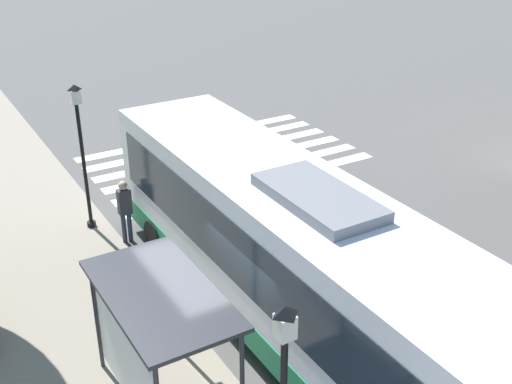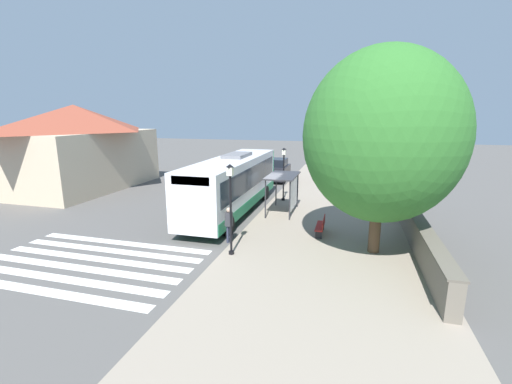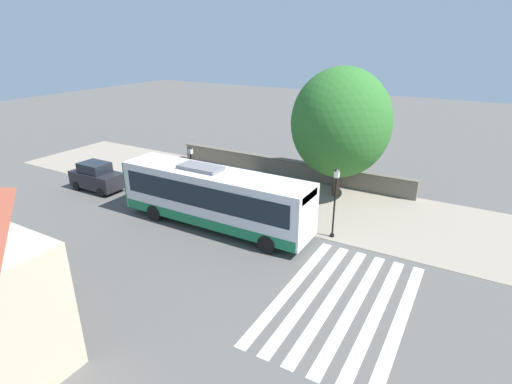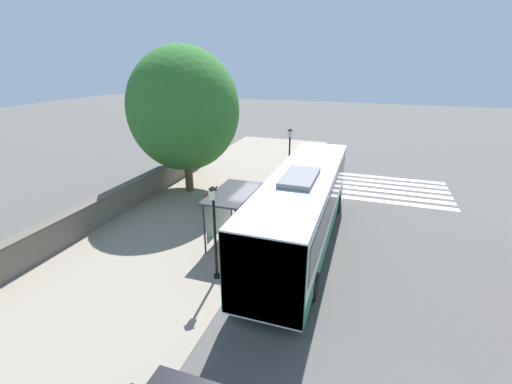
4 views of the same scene
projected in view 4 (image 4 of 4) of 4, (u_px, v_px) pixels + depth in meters
name	position (u px, v px, depth m)	size (l,w,h in m)	color
ground_plane	(264.00, 241.00, 16.12)	(120.00, 120.00, 0.00)	#514F4C
sidewalk_plaza	(180.00, 227.00, 17.46)	(9.00, 44.00, 0.02)	gray
crosswalk_stripes	(377.00, 188.00, 22.83)	(9.00, 5.25, 0.01)	silver
stone_wall	(113.00, 204.00, 18.42)	(0.60, 20.00, 1.42)	#6B6356
bus	(302.00, 207.00, 15.17)	(2.70, 11.90, 3.63)	silver
bus_shelter	(230.00, 200.00, 15.52)	(1.76, 3.31, 2.42)	#2D2D33
pedestrian	(293.00, 183.00, 20.58)	(0.34, 0.24, 1.77)	#2D3347
bench	(213.00, 197.00, 19.93)	(0.40, 1.73, 0.88)	maroon
street_lamp_near	(289.00, 155.00, 21.42)	(0.28, 0.28, 4.06)	black
street_lamp_far	(215.00, 225.00, 12.55)	(0.28, 0.28, 3.82)	black
shade_tree	(184.00, 110.00, 20.50)	(6.66, 6.66, 8.86)	brown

